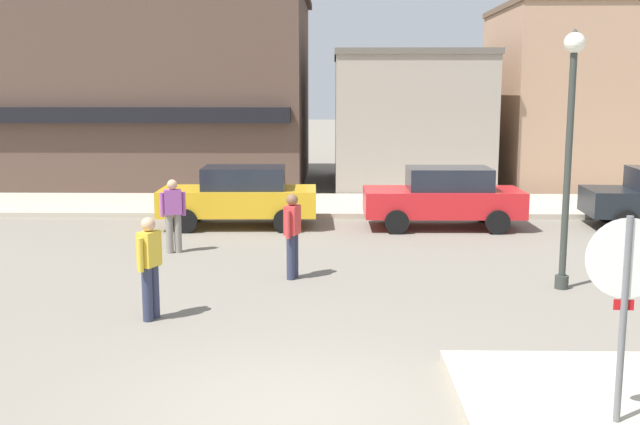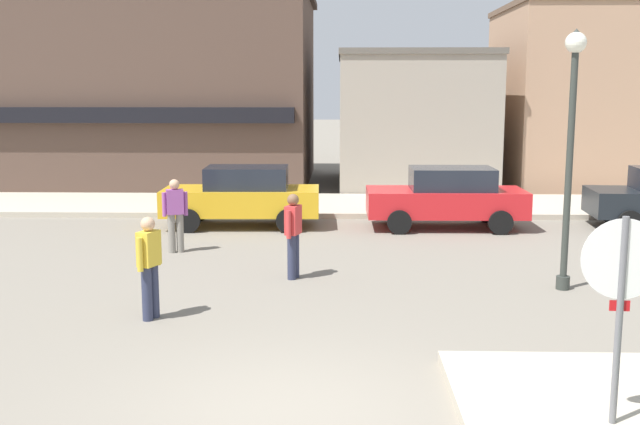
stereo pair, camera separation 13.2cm
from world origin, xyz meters
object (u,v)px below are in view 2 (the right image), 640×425
at_px(lamp_post, 572,123).
at_px(parked_car_nearest, 243,196).
at_px(pedestrian_crossing_far, 293,233).
at_px(pedestrian_kerb_side, 175,213).
at_px(parked_car_second, 447,197).
at_px(pedestrian_crossing_near, 149,264).
at_px(stop_sign, 621,294).

relative_size(lamp_post, parked_car_nearest, 1.12).
relative_size(pedestrian_crossing_far, pedestrian_kerb_side, 1.00).
distance_m(lamp_post, parked_car_nearest, 9.10).
relative_size(parked_car_second, pedestrian_crossing_near, 2.49).
bearing_deg(pedestrian_crossing_near, parked_car_second, 54.32).
height_order(stop_sign, pedestrian_kerb_side, stop_sign).
xyz_separation_m(pedestrian_crossing_far, pedestrian_kerb_side, (-2.71, 2.19, 0.00)).
height_order(lamp_post, parked_car_nearest, lamp_post).
bearing_deg(parked_car_nearest, pedestrian_crossing_near, -92.88).
relative_size(stop_sign, lamp_post, 0.51).
relative_size(stop_sign, parked_car_nearest, 0.57).
relative_size(lamp_post, pedestrian_kerb_side, 2.82).
height_order(pedestrian_crossing_near, pedestrian_kerb_side, same).
distance_m(pedestrian_crossing_far, pedestrian_kerb_side, 3.48).
bearing_deg(parked_car_second, lamp_post, -77.96).
height_order(stop_sign, pedestrian_crossing_near, stop_sign).
height_order(parked_car_nearest, pedestrian_kerb_side, pedestrian_kerb_side).
relative_size(lamp_post, pedestrian_crossing_far, 2.82).
height_order(lamp_post, pedestrian_crossing_near, lamp_post).
distance_m(stop_sign, parked_car_second, 11.71).
bearing_deg(pedestrian_crossing_near, lamp_post, 15.72).
distance_m(lamp_post, parked_car_second, 6.42).
xyz_separation_m(lamp_post, pedestrian_crossing_far, (-4.86, 0.64, -2.09)).
xyz_separation_m(pedestrian_crossing_near, pedestrian_kerb_side, (-0.66, 4.78, 0.00)).
height_order(parked_car_nearest, pedestrian_crossing_far, pedestrian_crossing_far).
bearing_deg(stop_sign, parked_car_nearest, 114.45).
distance_m(parked_car_nearest, pedestrian_kerb_side, 3.33).
height_order(lamp_post, parked_car_second, lamp_post).
relative_size(lamp_post, pedestrian_crossing_near, 2.82).
bearing_deg(parked_car_second, pedestrian_kerb_side, -153.90).
bearing_deg(stop_sign, pedestrian_crossing_far, 119.94).
xyz_separation_m(parked_car_nearest, parked_car_second, (5.25, -0.07, 0.00)).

